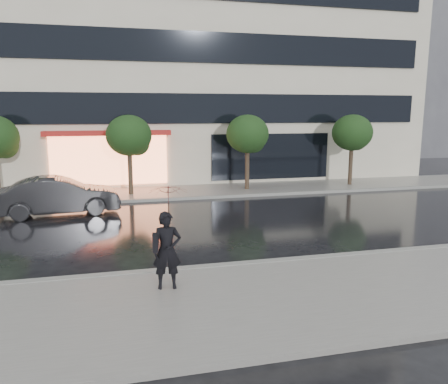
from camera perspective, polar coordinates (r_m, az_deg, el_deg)
name	(u,v)px	position (r m, az deg, el deg)	size (l,w,h in m)	color
ground	(247,255)	(12.96, 3.01, -8.16)	(120.00, 120.00, 0.00)	black
sidewalk_near	(289,298)	(10.08, 8.47, -13.50)	(60.00, 4.50, 0.12)	slate
sidewalk_far	(190,191)	(22.66, -4.45, 0.07)	(60.00, 3.50, 0.12)	slate
curb_near	(257,264)	(12.04, 4.40, -9.31)	(60.00, 0.25, 0.14)	gray
curb_far	(196,198)	(20.97, -3.67, -0.74)	(60.00, 0.25, 0.14)	gray
office_building	(169,36)	(30.33, -7.22, 19.61)	(30.00, 12.76, 18.00)	beige
bg_building_right	(414,73)	(49.69, 23.59, 14.08)	(12.00, 12.00, 16.00)	#4C4C54
tree_mid_west	(130,137)	(21.83, -12.15, 7.04)	(2.20, 2.20, 3.99)	#33261C
tree_mid_east	(248,135)	(22.80, 3.21, 7.39)	(2.20, 2.20, 3.99)	#33261C
tree_far_east	(353,134)	(25.21, 16.49, 7.27)	(2.20, 2.20, 3.99)	#33261C
parked_car	(59,196)	(18.86, -20.74, -0.48)	(1.65, 4.72, 1.56)	black
pedestrian_with_umbrella	(168,225)	(9.96, -7.37, -4.27)	(0.93, 0.94, 2.41)	black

